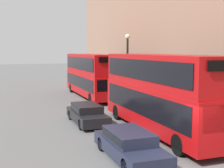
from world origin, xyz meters
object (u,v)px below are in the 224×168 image
Objects in this scene: bus_second_in_queue at (91,74)px; car_hatchback at (87,113)px; car_dark_sedan at (129,144)px; pedestrian at (191,117)px; bus_leading at (160,90)px.

bus_second_in_queue is 11.65m from car_hatchback.
car_dark_sedan is at bearing -100.65° from bus_second_in_queue.
bus_second_in_queue is at bearing 79.35° from car_dark_sedan.
pedestrian reaches higher than car_hatchback.
car_dark_sedan is at bearing -147.64° from pedestrian.
bus_leading is 5.19m from car_hatchback.
bus_second_in_queue is 2.37× the size of car_dark_sedan.
car_dark_sedan is 1.04× the size of car_hatchback.
bus_second_in_queue is at bearing 97.82° from pedestrian.
pedestrian is (2.01, -0.14, -1.68)m from bus_leading.
car_hatchback is (-3.40, 3.48, -1.80)m from bus_leading.
bus_leading is 5.25m from car_dark_sedan.
pedestrian is at bearing 32.36° from car_dark_sedan.
bus_second_in_queue is 14.87m from pedestrian.
car_hatchback is at bearing 146.17° from pedestrian.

